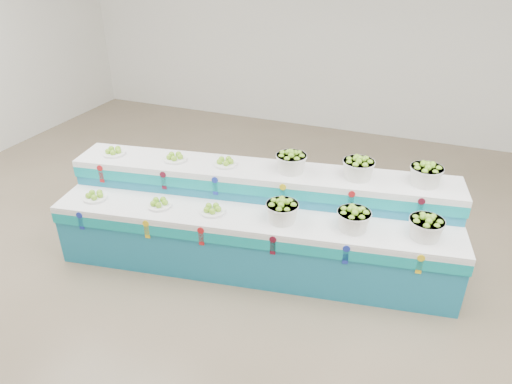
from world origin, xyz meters
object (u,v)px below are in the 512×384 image
(display_stand, at_px, (256,221))
(plate_upper_mid, at_px, (175,157))
(basket_lower_left, at_px, (282,211))
(basket_upper_right, at_px, (426,174))

(display_stand, bearing_deg, plate_upper_mid, 165.14)
(basket_lower_left, bearing_deg, plate_upper_mid, 167.35)
(basket_lower_left, distance_m, plate_upper_mid, 1.45)
(plate_upper_mid, relative_size, basket_upper_right, 0.80)
(basket_lower_left, relative_size, plate_upper_mid, 1.25)
(plate_upper_mid, bearing_deg, basket_upper_right, 9.13)
(plate_upper_mid, xyz_separation_m, basket_upper_right, (2.67, 0.43, 0.07))
(plate_upper_mid, bearing_deg, basket_lower_left, -12.65)
(display_stand, bearing_deg, basket_upper_right, 8.82)
(basket_lower_left, xyz_separation_m, plate_upper_mid, (-1.39, 0.31, 0.23))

